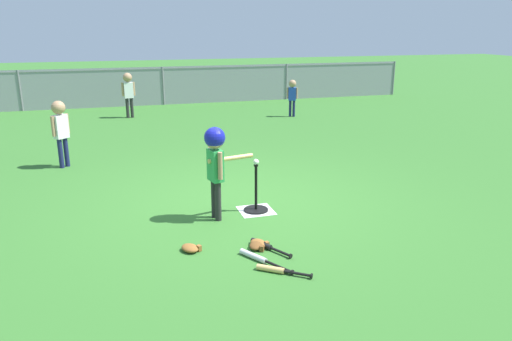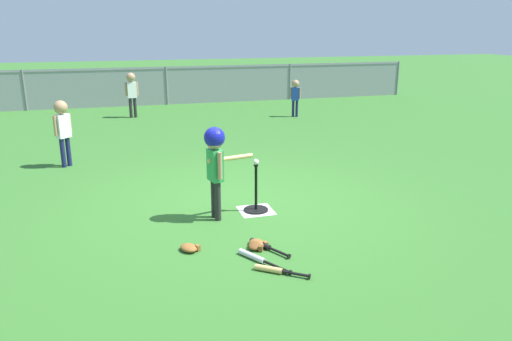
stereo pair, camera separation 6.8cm
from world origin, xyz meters
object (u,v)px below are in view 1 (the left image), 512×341
object	(u,v)px
spare_bat_silver	(258,258)
glove_near_bats	(190,248)
baseball_on_tee	(256,162)
glove_by_plate	(259,243)
batting_tee	(256,204)
spare_bat_black	(265,246)
fielder_near_left	(60,125)
glove_tossed_aside	(257,245)
batter_child	(216,154)
fielder_deep_right	(128,89)
spare_bat_wood	(276,270)
fielder_deep_center	(292,93)

from	to	relation	value
spare_bat_silver	glove_near_bats	distance (m)	0.77
baseball_on_tee	glove_by_plate	bearing A→B (deg)	-105.31
batting_tee	spare_bat_black	world-z (taller)	batting_tee
spare_bat_silver	glove_near_bats	xyz separation A→B (m)	(-0.63, 0.43, 0.01)
fielder_near_left	glove_tossed_aside	distance (m)	4.65
batter_child	glove_tossed_aside	bearing A→B (deg)	-76.49
glove_by_plate	fielder_deep_right	bearing A→B (deg)	96.24
spare_bat_silver	batter_child	bearing A→B (deg)	97.14
batting_tee	batter_child	size ratio (longest dim) A/B	0.54
batter_child	glove_near_bats	xyz separation A→B (m)	(-0.48, -0.82, -0.80)
baseball_on_tee	glove_by_plate	world-z (taller)	baseball_on_tee
batting_tee	spare_bat_wood	xyz separation A→B (m)	(-0.30, -1.66, -0.07)
spare_bat_silver	glove_by_plate	distance (m)	0.34
glove_tossed_aside	batter_child	bearing A→B (deg)	103.51
fielder_deep_center	spare_bat_silver	size ratio (longest dim) A/B	1.54
batting_tee	baseball_on_tee	world-z (taller)	baseball_on_tee
fielder_near_left	spare_bat_black	world-z (taller)	fielder_near_left
batter_child	glove_tossed_aside	world-z (taller)	batter_child
fielder_deep_right	glove_near_bats	xyz separation A→B (m)	(0.19, -8.39, -0.72)
batting_tee	fielder_near_left	size ratio (longest dim) A/B	0.55
fielder_deep_center	spare_bat_silver	xyz separation A→B (m)	(-3.32, -7.74, -0.60)
fielder_near_left	glove_near_bats	distance (m)	4.22
spare_bat_wood	glove_tossed_aside	xyz separation A→B (m)	(-0.02, 0.58, 0.01)
batting_tee	baseball_on_tee	distance (m)	0.57
batting_tee	fielder_near_left	world-z (taller)	fielder_near_left
fielder_deep_right	spare_bat_black	world-z (taller)	fielder_deep_right
baseball_on_tee	fielder_deep_right	xyz separation A→B (m)	(-1.21, 7.45, 0.09)
fielder_deep_center	glove_by_plate	xyz separation A→B (m)	(-3.22, -7.41, -0.59)
batting_tee	spare_bat_silver	bearing A→B (deg)	-105.88
glove_by_plate	glove_near_bats	bearing A→B (deg)	172.18
fielder_deep_right	spare_bat_wood	xyz separation A→B (m)	(0.92, -9.11, -0.72)
fielder_near_left	glove_tossed_aside	xyz separation A→B (m)	(2.23, -4.02, -0.70)
baseball_on_tee	spare_bat_wood	xyz separation A→B (m)	(-0.30, -1.66, -0.63)
fielder_near_left	spare_bat_silver	world-z (taller)	fielder_near_left
fielder_deep_center	glove_by_plate	size ratio (longest dim) A/B	3.99
glove_by_plate	spare_bat_black	bearing A→B (deg)	-48.16
batting_tee	spare_bat_silver	size ratio (longest dim) A/B	1.00
fielder_near_left	spare_bat_wood	xyz separation A→B (m)	(2.25, -4.60, -0.70)
baseball_on_tee	batter_child	distance (m)	0.59
spare_bat_black	glove_by_plate	bearing A→B (deg)	131.84
fielder_near_left	spare_bat_silver	size ratio (longest dim) A/B	1.81
spare_bat_wood	glove_near_bats	world-z (taller)	glove_near_bats
fielder_deep_center	glove_near_bats	xyz separation A→B (m)	(-3.96, -7.31, -0.59)
fielder_deep_center	glove_near_bats	bearing A→B (deg)	-118.44
fielder_near_left	glove_by_plate	xyz separation A→B (m)	(2.26, -3.98, -0.70)
spare_bat_wood	spare_bat_black	distance (m)	0.56
spare_bat_black	glove_tossed_aside	distance (m)	0.09
spare_bat_silver	spare_bat_wood	xyz separation A→B (m)	(0.09, -0.29, 0.00)
spare_bat_silver	glove_by_plate	world-z (taller)	glove_by_plate
baseball_on_tee	batter_child	bearing A→B (deg)	-167.53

